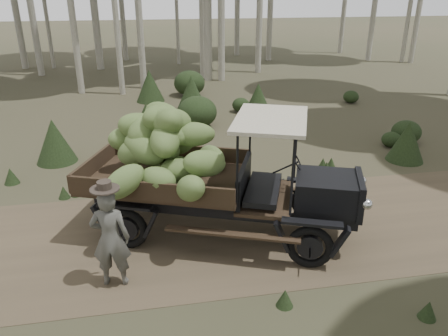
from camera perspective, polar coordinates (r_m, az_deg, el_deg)
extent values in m
plane|color=#473D2B|center=(8.88, 1.89, -8.24)|extent=(120.00, 120.00, 0.00)
cube|color=brown|center=(8.88, 1.89, -8.22)|extent=(70.00, 4.00, 0.01)
cube|color=black|center=(8.22, 13.06, -3.03)|extent=(1.38, 1.35, 0.59)
cube|color=black|center=(8.27, 17.16, -3.30)|extent=(0.49, 1.04, 0.67)
cube|color=black|center=(8.22, 2.59, -1.58)|extent=(0.63, 1.44, 0.59)
cube|color=#38281C|center=(8.59, -7.45, -1.45)|extent=(3.52, 2.90, 0.09)
cube|color=#38281C|center=(9.37, -5.71, 2.03)|extent=(2.84, 1.15, 0.35)
cube|color=#38281C|center=(7.68, -9.71, -3.04)|extent=(2.84, 1.15, 0.35)
cube|color=#38281C|center=(9.07, -16.62, 0.45)|extent=(0.76, 1.83, 0.35)
cube|color=beige|center=(7.75, 6.15, 6.32)|extent=(1.82, 2.16, 0.06)
cube|color=black|center=(8.86, 0.49, -3.37)|extent=(4.66, 1.90, 0.19)
cube|color=black|center=(8.15, -0.54, -5.86)|extent=(4.66, 1.90, 0.19)
torus|color=black|center=(9.27, 11.24, -4.37)|extent=(0.82, 0.43, 0.82)
torus|color=black|center=(7.77, 11.16, -10.10)|extent=(0.82, 0.43, 0.82)
torus|color=black|center=(9.77, -8.73, -2.74)|extent=(0.82, 0.43, 0.82)
torus|color=black|center=(8.35, -12.58, -7.72)|extent=(0.82, 0.43, 0.82)
sphere|color=beige|center=(8.70, 17.48, -1.64)|extent=(0.19, 0.19, 0.19)
sphere|color=beige|center=(7.83, 18.15, -4.53)|extent=(0.19, 0.19, 0.19)
ellipsoid|color=olive|center=(9.02, -7.30, 1.38)|extent=(0.70, 1.01, 0.44)
ellipsoid|color=olive|center=(8.26, -10.38, 2.47)|extent=(1.11, 1.08, 0.79)
ellipsoid|color=olive|center=(8.64, -10.90, 5.21)|extent=(0.69, 1.00, 0.49)
ellipsoid|color=olive|center=(8.25, -8.25, 6.50)|extent=(0.96, 0.89, 0.58)
ellipsoid|color=olive|center=(9.05, -8.36, 1.52)|extent=(0.63, 1.06, 0.72)
ellipsoid|color=olive|center=(8.40, -7.18, 2.28)|extent=(0.43, 0.82, 0.61)
ellipsoid|color=olive|center=(8.09, -7.20, 4.69)|extent=(0.91, 0.89, 0.64)
ellipsoid|color=olive|center=(8.32, -7.85, 6.71)|extent=(1.01, 0.99, 0.67)
ellipsoid|color=olive|center=(7.76, -8.60, -1.53)|extent=(0.85, 0.77, 0.53)
ellipsoid|color=olive|center=(7.70, -2.57, 0.61)|extent=(0.96, 0.67, 0.62)
ellipsoid|color=olive|center=(8.65, -10.90, 5.32)|extent=(1.04, 0.69, 0.71)
ellipsoid|color=olive|center=(7.99, -7.27, 6.01)|extent=(0.67, 1.02, 0.77)
ellipsoid|color=olive|center=(8.33, -6.30, 0.12)|extent=(0.84, 0.94, 0.59)
ellipsoid|color=olive|center=(8.40, -11.41, 2.10)|extent=(1.08, 0.96, 0.80)
ellipsoid|color=olive|center=(7.96, -7.70, 3.62)|extent=(0.65, 1.04, 0.68)
ellipsoid|color=olive|center=(8.06, -7.84, 6.13)|extent=(0.43, 0.76, 0.57)
ellipsoid|color=olive|center=(8.37, -3.90, 0.32)|extent=(0.95, 0.91, 0.64)
ellipsoid|color=olive|center=(8.85, -12.62, 3.71)|extent=(0.96, 0.82, 0.60)
ellipsoid|color=olive|center=(8.12, -4.24, 4.41)|extent=(0.90, 0.46, 0.48)
ellipsoid|color=olive|center=(8.16, -7.95, 6.21)|extent=(1.02, 0.96, 0.67)
ellipsoid|color=olive|center=(8.05, -6.05, -0.39)|extent=(0.82, 0.61, 0.53)
ellipsoid|color=olive|center=(8.77, -6.40, 3.29)|extent=(1.06, 0.88, 0.69)
ellipsoid|color=olive|center=(8.38, -10.33, 4.66)|extent=(1.03, 0.99, 0.80)
ellipsoid|color=olive|center=(8.10, -6.40, 6.10)|extent=(0.89, 0.77, 0.63)
ellipsoid|color=olive|center=(8.97, -1.62, 1.34)|extent=(0.65, 0.97, 0.51)
ellipsoid|color=olive|center=(8.76, -5.27, 3.80)|extent=(0.92, 0.52, 0.56)
ellipsoid|color=olive|center=(8.39, -6.98, 4.95)|extent=(1.07, 0.75, 0.71)
ellipsoid|color=olive|center=(7.71, -12.94, -1.76)|extent=(1.04, 0.75, 0.82)
ellipsoid|color=olive|center=(7.35, -4.39, -2.67)|extent=(0.65, 0.96, 0.75)
imported|color=#52514B|center=(7.25, -14.61, -8.92)|extent=(0.67, 0.49, 1.70)
cylinder|color=#352C25|center=(6.84, -15.32, -2.66)|extent=(0.52, 0.52, 0.02)
cylinder|color=#352C25|center=(6.82, -15.37, -2.23)|extent=(0.26, 0.26, 0.14)
ellipsoid|color=#233319|center=(15.13, -3.51, 7.32)|extent=(1.35, 1.35, 1.08)
cone|color=#233319|center=(13.17, 22.81, 3.24)|extent=(1.02, 1.02, 1.14)
ellipsoid|color=#233319|center=(19.25, 16.25, 8.93)|extent=(0.64, 0.64, 0.51)
ellipsoid|color=#233319|center=(14.23, 21.03, 3.49)|extent=(0.59, 0.59, 0.47)
cone|color=#233319|center=(16.59, 4.46, 8.90)|extent=(1.11, 1.11, 1.23)
ellipsoid|color=#233319|center=(17.13, 2.23, 8.24)|extent=(0.69, 0.69, 0.55)
ellipsoid|color=#233319|center=(19.79, -4.54, 11.00)|extent=(1.37, 1.37, 1.10)
cone|color=#233319|center=(18.95, -9.67, 10.54)|extent=(1.19, 1.19, 1.33)
ellipsoid|color=#233319|center=(14.71, 22.71, 4.36)|extent=(0.90, 0.90, 0.72)
cone|color=#233319|center=(13.74, -10.05, 5.77)|extent=(1.15, 1.15, 1.27)
cone|color=#233319|center=(17.51, -4.25, 9.81)|extent=(1.20, 1.20, 1.33)
ellipsoid|color=#233319|center=(16.08, -3.33, 6.96)|extent=(0.50, 0.50, 0.40)
cone|color=#233319|center=(12.04, -26.08, -0.92)|extent=(0.37, 0.37, 0.41)
cone|color=#233319|center=(12.91, -21.27, 3.33)|extent=(1.11, 1.11, 1.23)
cone|color=#233319|center=(11.39, -16.49, -1.06)|extent=(0.27, 0.27, 0.30)
cone|color=#233319|center=(10.80, -18.78, -2.69)|extent=(0.27, 0.27, 0.30)
cone|color=#233319|center=(10.77, -20.21, -2.98)|extent=(0.27, 0.27, 0.30)
cone|color=#233319|center=(11.81, 13.23, 0.15)|extent=(0.27, 0.27, 0.30)
cone|color=#233319|center=(12.12, 13.82, 0.67)|extent=(0.27, 0.27, 0.30)
cone|color=#233319|center=(13.17, 21.18, 1.55)|extent=(0.27, 0.27, 0.30)
cone|color=#233319|center=(11.01, 2.06, -0.93)|extent=(0.27, 0.27, 0.30)
cone|color=#233319|center=(11.31, 10.11, -0.62)|extent=(0.27, 0.27, 0.30)
cone|color=#233319|center=(7.41, 25.12, -16.42)|extent=(0.27, 0.27, 0.30)
cone|color=#233319|center=(12.03, 12.78, 0.60)|extent=(0.27, 0.27, 0.30)
cone|color=#233319|center=(7.03, 7.95, -16.45)|extent=(0.27, 0.27, 0.30)
cone|color=#233319|center=(10.76, -11.62, -1.99)|extent=(0.27, 0.27, 0.30)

